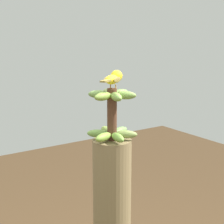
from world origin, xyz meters
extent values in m
cylinder|color=#4C2D1E|center=(0.00, 0.00, 1.48)|extent=(0.05, 0.05, 0.25)
ellipsoid|color=olive|center=(-0.04, -0.05, 1.38)|extent=(0.10, 0.11, 0.04)
ellipsoid|color=olive|center=(0.02, -0.06, 1.38)|extent=(0.07, 0.12, 0.04)
ellipsoid|color=olive|center=(0.07, -0.01, 1.38)|extent=(0.12, 0.06, 0.04)
ellipsoid|color=olive|center=(0.04, 0.05, 1.38)|extent=(0.10, 0.11, 0.04)
ellipsoid|color=#6C944B|center=(-0.02, 0.06, 1.38)|extent=(0.07, 0.12, 0.04)
ellipsoid|color=olive|center=(-0.07, 0.01, 1.38)|extent=(0.12, 0.06, 0.04)
ellipsoid|color=olive|center=(0.04, 0.04, 1.57)|extent=(0.11, 0.11, 0.04)
ellipsoid|color=#6C9A47|center=(-0.02, 0.06, 1.57)|extent=(0.07, 0.12, 0.04)
ellipsoid|color=olive|center=(-0.06, 0.02, 1.57)|extent=(0.12, 0.07, 0.04)
ellipsoid|color=#6D9246|center=(-0.04, -0.04, 1.57)|extent=(0.11, 0.11, 0.04)
ellipsoid|color=olive|center=(0.02, -0.06, 1.57)|extent=(0.07, 0.12, 0.04)
ellipsoid|color=#7BA349|center=(0.06, -0.02, 1.57)|extent=(0.12, 0.07, 0.04)
cone|color=#4C2D1E|center=(-0.03, 0.02, 1.51)|extent=(0.04, 0.04, 0.06)
cylinder|color=#C68933|center=(0.01, 0.01, 1.61)|extent=(0.01, 0.01, 0.02)
cylinder|color=#C68933|center=(-0.01, 0.00, 1.61)|extent=(0.00, 0.00, 0.02)
ellipsoid|color=yellow|center=(0.00, 0.00, 1.64)|extent=(0.10, 0.11, 0.05)
ellipsoid|color=olive|center=(0.02, 0.01, 1.64)|extent=(0.05, 0.07, 0.03)
ellipsoid|color=olive|center=(-0.02, -0.01, 1.64)|extent=(0.05, 0.07, 0.03)
cube|color=olive|center=(0.04, -0.06, 1.65)|extent=(0.06, 0.07, 0.01)
sphere|color=yellow|center=(-0.03, 0.04, 1.66)|extent=(0.06, 0.06, 0.06)
sphere|color=black|center=(-0.05, 0.04, 1.66)|extent=(0.01, 0.01, 0.01)
cone|color=orange|center=(-0.04, 0.07, 1.66)|extent=(0.03, 0.04, 0.02)
camera|label=1|loc=(1.37, -0.93, 1.84)|focal=56.84mm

